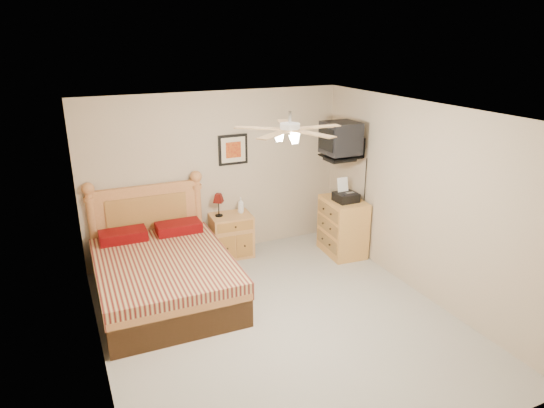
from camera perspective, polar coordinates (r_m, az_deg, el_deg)
The scene contains 17 objects.
floor at distance 5.98m, azimuth 0.94°, elevation -13.70°, with size 4.50×4.50×0.00m, color #A19D91.
ceiling at distance 5.07m, azimuth 1.10°, elevation 10.71°, with size 4.00×4.50×0.04m, color white.
wall_back at distance 7.39m, azimuth -6.56°, elevation 3.41°, with size 4.00×0.04×2.50m, color tan.
wall_front at distance 3.73m, azimuth 16.60°, elevation -14.18°, with size 4.00×0.04×2.50m, color tan.
wall_left at distance 4.95m, azimuth -20.49°, elevation -5.95°, with size 0.04×4.50×2.50m, color tan.
wall_right at distance 6.47m, azimuth 17.20°, elevation 0.34°, with size 0.04×4.50×2.50m, color tan.
bed at distance 6.29m, azimuth -12.78°, elevation -5.32°, with size 1.62×2.13×1.38m, color #BA7740, non-canonical shape.
nightstand at distance 7.51m, azimuth -4.79°, elevation -3.68°, with size 0.61×0.46×0.66m, color tan.
table_lamp at distance 7.31m, azimuth -6.30°, elevation -0.10°, with size 0.19×0.19×0.36m, color #520C08, non-canonical shape.
lotion_bottle at distance 7.43m, azimuth -3.69°, elevation -0.15°, with size 0.09×0.09×0.24m, color white.
framed_picture at distance 7.36m, azimuth -4.61°, elevation 6.40°, with size 0.46×0.04×0.46m, color black.
dresser at distance 7.60m, azimuth 8.32°, elevation -2.64°, with size 0.52×0.75×0.88m, color #C28740.
fax_machine at distance 7.33m, azimuth 8.73°, elevation 1.59°, with size 0.32×0.34×0.34m, color black, non-canonical shape.
magazine_lower at distance 7.63m, azimuth 7.20°, elevation 1.14°, with size 0.20×0.27×0.03m, color #B2A48F.
magazine_upper at distance 7.64m, azimuth 7.20°, elevation 1.34°, with size 0.21×0.29×0.02m, color tan.
wall_tv at distance 7.20m, azimuth 9.09°, elevation 7.47°, with size 0.56×0.46×0.58m, color black, non-canonical shape.
ceiling_fan at distance 4.92m, azimuth 2.11°, elevation 8.77°, with size 1.14×1.14×0.28m, color white, non-canonical shape.
Camera 1 is at (-2.18, -4.52, 3.26)m, focal length 32.00 mm.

